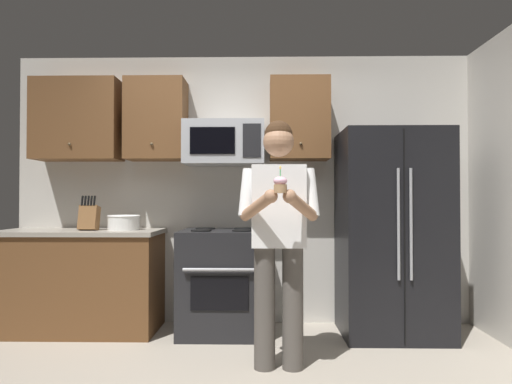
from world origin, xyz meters
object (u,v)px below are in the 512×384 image
bowl_large_white (124,222)px  person (279,228)px  microwave (225,143)px  cupcake (280,185)px  oven_range (223,281)px  knife_block (89,217)px  refrigerator (392,233)px

bowl_large_white → person: size_ratio=0.16×
microwave → cupcake: 1.45m
oven_range → microwave: bearing=90.0°
cupcake → knife_block: bearing=145.5°
microwave → knife_block: microwave is taller
oven_range → cupcake: cupcake is taller
oven_range → person: bearing=-61.1°
cupcake → person: bearing=90.0°
person → knife_block: bearing=153.9°
bowl_large_white → refrigerator: bearing=-1.4°
knife_block → person: size_ratio=0.18×
oven_range → person: 1.11m
microwave → cupcake: (0.47, -1.30, -0.43)m
oven_range → microwave: 1.26m
microwave → refrigerator: size_ratio=0.41×
bowl_large_white → oven_range: bearing=-1.2°
refrigerator → cupcake: 1.59m
oven_range → bowl_large_white: bearing=178.8°
bowl_large_white → cupcake: cupcake is taller
knife_block → person: (1.68, -0.82, -0.04)m
oven_range → bowl_large_white: size_ratio=3.21×
refrigerator → person: refrigerator is taller
microwave → cupcake: size_ratio=4.26×
microwave → refrigerator: microwave is taller
microwave → bowl_large_white: size_ratio=2.55×
oven_range → knife_block: knife_block is taller
oven_range → person: size_ratio=0.53×
microwave → cupcake: bearing=-70.1°
cupcake → refrigerator: bearing=48.0°
bowl_large_white → microwave: bearing=6.3°
knife_block → cupcake: size_ratio=1.84×
oven_range → cupcake: bearing=-68.3°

